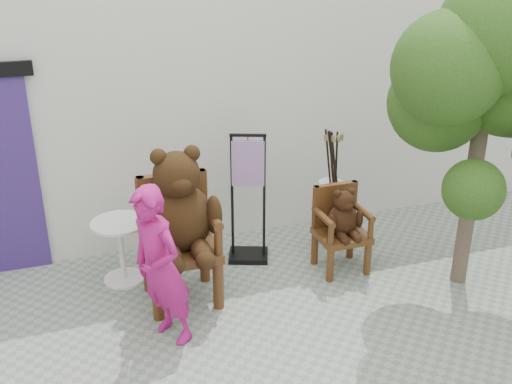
% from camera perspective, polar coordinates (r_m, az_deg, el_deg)
% --- Properties ---
extents(ground_plane, '(60.00, 60.00, 0.00)m').
position_cam_1_polar(ground_plane, '(5.63, 7.95, -15.08)').
color(ground_plane, gray).
rests_on(ground_plane, ground).
extents(back_wall, '(9.00, 1.00, 3.00)m').
position_cam_1_polar(back_wall, '(7.57, -1.96, 8.07)').
color(back_wall, silver).
rests_on(back_wall, ground).
extents(chair_big, '(0.81, 0.87, 1.65)m').
position_cam_1_polar(chair_big, '(5.93, -7.37, -2.41)').
color(chair_big, '#3F220D').
rests_on(chair_big, ground).
extents(chair_small, '(0.55, 0.52, 0.98)m').
position_cam_1_polar(chair_small, '(6.66, 8.13, -2.75)').
color(chair_small, '#3F220D').
rests_on(chair_small, ground).
extents(person, '(0.61, 0.68, 1.57)m').
position_cam_1_polar(person, '(5.36, -9.08, -7.12)').
color(person, '#AF156D').
rests_on(person, ground).
extents(cafe_table, '(0.60, 0.60, 0.70)m').
position_cam_1_polar(cafe_table, '(6.58, -12.73, -4.84)').
color(cafe_table, white).
rests_on(cafe_table, ground).
extents(display_stand, '(0.54, 0.49, 1.51)m').
position_cam_1_polar(display_stand, '(6.78, -0.74, -1.97)').
color(display_stand, black).
rests_on(display_stand, ground).
extents(stool_bucket, '(0.32, 0.32, 1.45)m').
position_cam_1_polar(stool_bucket, '(7.14, 7.10, -0.32)').
color(stool_bucket, white).
rests_on(stool_bucket, ground).
extents(tree, '(2.12, 1.68, 3.26)m').
position_cam_1_polar(tree, '(6.03, 22.10, 9.99)').
color(tree, '#47372A').
rests_on(tree, ground).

